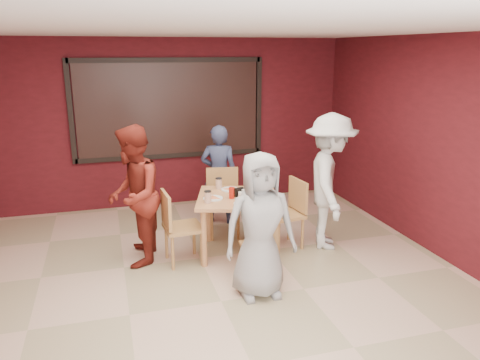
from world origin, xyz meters
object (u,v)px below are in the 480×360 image
object	(u,v)px
chair_right	(290,209)
diner_right	(330,182)
diner_back	(219,175)
diner_left	(133,196)
dining_table	(237,204)
diner_front	(260,226)
chair_back	(223,198)
chair_front	(259,244)
chair_left	(177,223)

from	to	relation	value
chair_right	diner_right	size ratio (longest dim) A/B	0.51
chair_right	diner_back	xyz separation A→B (m)	(-0.70, 1.15, 0.24)
diner_left	dining_table	bearing A→B (deg)	95.72
diner_front	diner_left	xyz separation A→B (m)	(-1.23, 1.21, 0.07)
diner_left	chair_back	bearing A→B (deg)	126.36
chair_front	diner_front	world-z (taller)	diner_front
dining_table	chair_back	world-z (taller)	chair_back
dining_table	chair_right	xyz separation A→B (m)	(0.75, 0.04, -0.16)
chair_left	diner_front	world-z (taller)	diner_front
dining_table	chair_back	size ratio (longest dim) A/B	1.29
chair_front	diner_front	xyz separation A→B (m)	(-0.11, -0.34, 0.37)
dining_table	chair_left	bearing A→B (deg)	-174.59
dining_table	chair_left	world-z (taller)	chair_left
diner_back	diner_right	world-z (taller)	diner_right
chair_back	chair_right	size ratio (longest dim) A/B	1.03
chair_back	diner_right	xyz separation A→B (m)	(1.25, -0.84, 0.37)
chair_front	diner_right	bearing A→B (deg)	28.68
chair_right	chair_left	bearing A→B (deg)	-175.84
dining_table	chair_right	bearing A→B (deg)	2.85
diner_front	chair_front	bearing A→B (deg)	72.52
chair_left	chair_right	world-z (taller)	chair_left
chair_right	diner_front	distance (m)	1.42
diner_back	chair_right	bearing A→B (deg)	141.17
chair_right	diner_back	size ratio (longest dim) A/B	0.61
dining_table	chair_right	size ratio (longest dim) A/B	1.33
chair_left	diner_back	bearing A→B (deg)	56.06
dining_table	chair_left	xyz separation A→B (m)	(-0.80, -0.08, -0.16)
chair_front	diner_left	size ratio (longest dim) A/B	0.44
diner_left	diner_right	xyz separation A→B (m)	(2.54, -0.21, 0.04)
chair_front	dining_table	bearing A→B (deg)	94.15
dining_table	diner_left	xyz separation A→B (m)	(-1.29, 0.11, 0.19)
chair_right	diner_front	bearing A→B (deg)	-125.40
diner_left	diner_back	bearing A→B (deg)	139.36
dining_table	diner_front	xyz separation A→B (m)	(-0.06, -1.10, 0.11)
diner_right	chair_right	bearing A→B (deg)	95.09
diner_back	chair_front	bearing A→B (deg)	110.02
chair_back	diner_left	distance (m)	1.47
diner_right	chair_back	bearing A→B (deg)	77.26
chair_front	diner_right	world-z (taller)	diner_right
chair_right	diner_right	world-z (taller)	diner_right
dining_table	diner_right	bearing A→B (deg)	-4.86
dining_table	diner_back	world-z (taller)	diner_back
diner_left	chair_front	bearing A→B (deg)	67.54
diner_front	diner_back	distance (m)	2.29
diner_back	diner_left	bearing A→B (deg)	58.90
chair_front	diner_front	distance (m)	0.51
diner_back	diner_right	distance (m)	1.77
diner_front	diner_left	size ratio (longest dim) A/B	0.92
chair_back	chair_left	bearing A→B (deg)	-134.64
chair_back	diner_back	xyz separation A→B (m)	(0.05, 0.46, 0.22)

